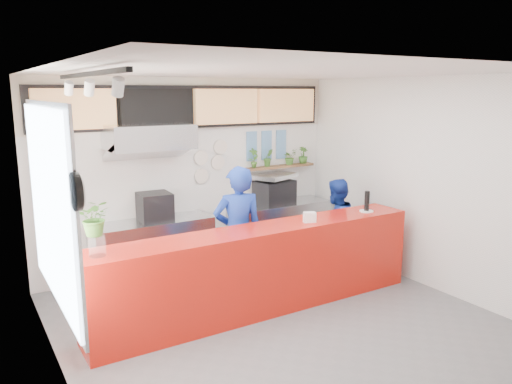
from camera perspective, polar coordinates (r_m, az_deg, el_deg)
name	(u,v)px	position (r m, az deg, el deg)	size (l,w,h in m)	color
floor	(279,321)	(6.36, 2.60, -14.55)	(5.00, 5.00, 0.00)	slate
ceiling	(281,72)	(5.72, 2.88, 13.55)	(5.00, 5.00, 0.00)	silver
wall_back	(192,174)	(8.02, -7.34, 2.11)	(5.00, 5.00, 0.00)	white
wall_left	(54,234)	(4.95, -22.05, -4.48)	(5.00, 5.00, 0.00)	white
wall_right	(424,183)	(7.53, 18.69, 0.99)	(5.00, 5.00, 0.00)	white
service_counter	(262,269)	(6.46, 0.64, -8.84)	(4.50, 0.60, 1.10)	red
cream_band	(190,104)	(7.91, -7.51, 9.99)	(5.00, 0.02, 0.80)	beige
prep_bench	(153,250)	(7.70, -11.68, -6.47)	(1.80, 0.60, 0.90)	#B2B5BA
panini_oven	(155,207)	(7.55, -11.49, -1.66)	(0.46, 0.46, 0.41)	black
extraction_hood	(149,137)	(7.32, -12.09, 6.19)	(1.20, 0.70, 0.35)	#B2B5BA
hood_lip	(150,151)	(7.34, -12.02, 4.64)	(1.20, 0.70, 0.08)	#B2B5BA
right_bench	(280,228)	(8.70, 2.73, -4.15)	(1.80, 0.60, 0.90)	#B2B5BA
espresso_machine	(274,192)	(8.49, 2.12, -0.03)	(0.63, 0.45, 0.40)	black
espresso_tray	(275,176)	(8.44, 2.13, 1.85)	(0.72, 0.50, 0.07)	silver
herb_shelf	(279,167)	(8.70, 2.60, 2.92)	(1.40, 0.18, 0.04)	brown
menu_board_far_left	(75,109)	(7.26, -20.00, 8.89)	(1.10, 0.10, 0.55)	tan
menu_board_mid_left	(157,108)	(7.58, -11.29, 9.43)	(1.10, 0.10, 0.55)	black
menu_board_mid_right	(226,106)	(8.06, -3.42, 9.73)	(1.10, 0.10, 0.55)	tan
menu_board_far_right	(286,105)	(8.66, 3.46, 9.85)	(1.10, 0.10, 0.55)	tan
soffit	(191,107)	(7.88, -7.41, 9.62)	(4.80, 0.04, 0.65)	black
window_pane	(50,206)	(5.20, -22.45, -1.51)	(0.04, 2.20, 1.90)	silver
window_frame	(53,206)	(5.20, -22.23, -1.49)	(0.03, 2.30, 2.00)	#B2B5BA
wall_clock_rim	(76,192)	(3.97, -19.88, 0.05)	(0.30, 0.30, 0.05)	black
wall_clock_face	(80,191)	(3.98, -19.46, 0.09)	(0.26, 0.26, 0.02)	white
track_rail	(89,74)	(4.86, -18.60, 12.66)	(0.05, 2.40, 0.04)	black
dec_plate_a	(201,158)	(8.02, -6.32, 3.93)	(0.24, 0.24, 0.03)	silver
dec_plate_b	(218,162)	(8.16, -4.39, 3.39)	(0.24, 0.24, 0.03)	silver
dec_plate_c	(201,176)	(8.06, -6.27, 1.82)	(0.24, 0.24, 0.03)	silver
dec_plate_d	(220,147)	(8.15, -4.10, 5.16)	(0.24, 0.24, 0.03)	silver
photo_frame_a	(252,139)	(8.44, -0.51, 6.09)	(0.20, 0.02, 0.25)	#598CBF
photo_frame_b	(267,138)	(8.60, 1.22, 6.18)	(0.20, 0.02, 0.25)	#598CBF
photo_frame_c	(281,137)	(8.76, 2.88, 6.27)	(0.20, 0.02, 0.25)	#598CBF
photo_frame_d	(252,154)	(8.47, -0.50, 4.40)	(0.20, 0.02, 0.25)	#598CBF
photo_frame_e	(267,153)	(8.62, 1.21, 4.53)	(0.20, 0.02, 0.25)	#598CBF
photo_frame_f	(281,151)	(8.79, 2.87, 4.65)	(0.20, 0.02, 0.25)	#598CBF
staff_center	(238,234)	(6.69, -2.06, -4.80)	(0.67, 0.44, 1.84)	navy
staff_right	(335,226)	(7.84, 9.06, -3.86)	(0.72, 0.56, 1.48)	navy
herb_a	(254,158)	(8.40, -0.25, 3.92)	(0.18, 0.12, 0.34)	#3A6C26
herb_b	(268,158)	(8.56, 1.41, 3.95)	(0.17, 0.14, 0.30)	#3A6C26
herb_c	(290,157)	(8.81, 3.86, 4.04)	(0.25, 0.21, 0.27)	#3A6C26
herb_d	(303,155)	(8.98, 5.41, 4.23)	(0.17, 0.15, 0.30)	#3A6C26
glass_vase	(97,246)	(5.48, -17.71, -5.90)	(0.17, 0.17, 0.21)	white
basil_vase	(95,217)	(5.40, -17.90, -2.79)	(0.35, 0.30, 0.39)	#3A6C26
napkin_holder	(310,217)	(6.58, 6.14, -2.88)	(0.15, 0.10, 0.13)	white
white_plate	(366,211)	(7.30, 12.51, -2.14)	(0.20, 0.20, 0.01)	white
pepper_mill	(367,201)	(7.27, 12.56, -1.00)	(0.07, 0.07, 0.28)	black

